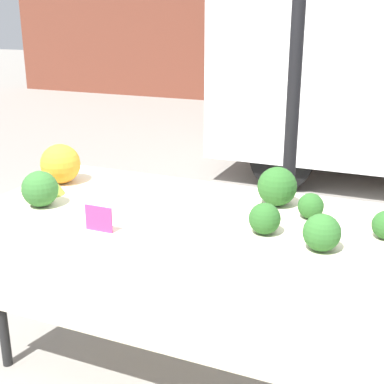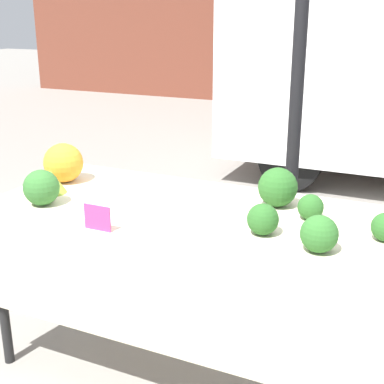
{
  "view_description": "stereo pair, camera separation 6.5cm",
  "coord_description": "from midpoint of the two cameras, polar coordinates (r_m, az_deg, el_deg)",
  "views": [
    {
      "loc": [
        0.93,
        -2.14,
        1.74
      ],
      "look_at": [
        0.0,
        0.0,
        0.96
      ],
      "focal_mm": 50.0,
      "sensor_mm": 36.0,
      "label": 1
    },
    {
      "loc": [
        0.99,
        -2.12,
        1.74
      ],
      "look_at": [
        0.0,
        0.0,
        0.96
      ],
      "focal_mm": 50.0,
      "sensor_mm": 36.0,
      "label": 2
    }
  ],
  "objects": [
    {
      "name": "broccoli_head_4",
      "position": [
        2.4,
        11.8,
        -1.47
      ],
      "size": [
        0.11,
        0.11,
        0.11
      ],
      "color": "#285B23",
      "rests_on": "market_table"
    },
    {
      "name": "broccoli_head_3",
      "position": [
        2.6,
        -16.59,
        0.31
      ],
      "size": [
        0.17,
        0.17,
        0.17
      ],
      "color": "#336B2D",
      "rests_on": "market_table"
    },
    {
      "name": "broccoli_head_1",
      "position": [
        2.2,
        6.92,
        -2.84
      ],
      "size": [
        0.13,
        0.13,
        0.13
      ],
      "color": "#285B23",
      "rests_on": "market_table"
    },
    {
      "name": "romanesco_head",
      "position": [
        2.77,
        -15.61,
        0.93
      ],
      "size": [
        0.15,
        0.15,
        0.12
      ],
      "color": "#93B238",
      "rests_on": "market_table"
    },
    {
      "name": "price_sign",
      "position": [
        2.25,
        -10.73,
        -2.83
      ],
      "size": [
        0.13,
        0.01,
        0.11
      ],
      "color": "#E53D84",
      "rests_on": "market_table"
    },
    {
      "name": "broccoli_head_5",
      "position": [
        2.53,
        8.35,
        0.58
      ],
      "size": [
        0.18,
        0.18,
        0.18
      ],
      "color": "#285B23",
      "rests_on": "market_table"
    },
    {
      "name": "tent_pole",
      "position": [
        2.9,
        10.0,
        7.68
      ],
      "size": [
        0.07,
        0.07,
        2.42
      ],
      "color": "black",
      "rests_on": "ground_plane"
    },
    {
      "name": "broccoli_head_0",
      "position": [
        2.08,
        12.82,
        -4.24
      ],
      "size": [
        0.15,
        0.15,
        0.15
      ],
      "color": "#2D6628",
      "rests_on": "market_table"
    },
    {
      "name": "ground_plane",
      "position": [
        2.91,
        -0.67,
        -18.18
      ],
      "size": [
        40.0,
        40.0,
        0.0
      ],
      "primitive_type": "plane",
      "color": "gray"
    },
    {
      "name": "orange_cauliflower",
      "position": [
        2.93,
        -14.47,
        2.93
      ],
      "size": [
        0.21,
        0.21,
        0.21
      ],
      "color": "orange",
      "rests_on": "market_table"
    },
    {
      "name": "market_table",
      "position": [
        2.47,
        -1.37,
        -4.69
      ],
      "size": [
        1.9,
        0.84,
        0.88
      ],
      "color": "beige",
      "rests_on": "ground_plane"
    }
  ]
}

